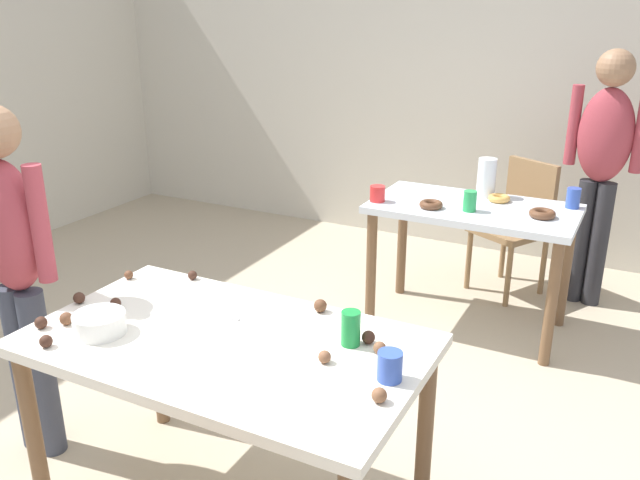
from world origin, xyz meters
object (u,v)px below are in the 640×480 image
(dining_table_far, at_px, (472,225))
(mixing_bowl, at_px, (100,323))
(dining_table_near, at_px, (226,362))
(chair_far_table, at_px, (518,219))
(person_adult_far, at_px, (602,157))
(soda_can, at_px, (351,328))
(person_girl_near, at_px, (13,257))
(pitcher_far, at_px, (487,177))

(dining_table_far, xyz_separation_m, mixing_bowl, (-0.77, -2.10, 0.15))
(dining_table_near, xyz_separation_m, chair_far_table, (0.49, 2.60, -0.16))
(person_adult_far, bearing_deg, dining_table_near, -109.87)
(chair_far_table, height_order, soda_can, soda_can)
(dining_table_far, distance_m, person_adult_far, 0.95)
(dining_table_near, relative_size, person_adult_far, 0.87)
(dining_table_near, xyz_separation_m, person_adult_far, (0.94, 2.61, 0.30))
(dining_table_near, height_order, chair_far_table, chair_far_table)
(dining_table_near, relative_size, mixing_bowl, 7.57)
(dining_table_near, bearing_deg, chair_far_table, 79.32)
(person_adult_far, height_order, soda_can, person_adult_far)
(person_girl_near, bearing_deg, dining_table_near, 2.79)
(mixing_bowl, distance_m, pitcher_far, 2.44)
(dining_table_far, distance_m, pitcher_far, 0.32)
(chair_far_table, bearing_deg, dining_table_near, -100.68)
(mixing_bowl, xyz_separation_m, soda_can, (0.81, 0.33, 0.02))
(person_adult_far, bearing_deg, soda_can, -102.50)
(mixing_bowl, height_order, pitcher_far, pitcher_far)
(chair_far_table, bearing_deg, person_adult_far, 0.79)
(chair_far_table, distance_m, soda_can, 2.46)
(dining_table_far, relative_size, pitcher_far, 5.02)
(mixing_bowl, xyz_separation_m, pitcher_far, (0.78, 2.32, 0.08))
(person_adult_far, relative_size, pitcher_far, 6.99)
(chair_far_table, relative_size, person_adult_far, 0.55)
(person_girl_near, height_order, soda_can, person_girl_near)
(dining_table_far, height_order, chair_far_table, chair_far_table)
(dining_table_far, bearing_deg, soda_can, -88.45)
(mixing_bowl, height_order, soda_can, soda_can)
(dining_table_near, distance_m, soda_can, 0.46)
(dining_table_far, distance_m, mixing_bowl, 2.24)
(dining_table_near, distance_m, pitcher_far, 2.19)
(chair_far_table, xyz_separation_m, pitcher_far, (-0.13, -0.44, 0.37))
(soda_can, bearing_deg, dining_table_near, -157.69)
(dining_table_near, xyz_separation_m, pitcher_far, (0.36, 2.16, 0.20))
(person_girl_near, height_order, mixing_bowl, person_girl_near)
(person_girl_near, relative_size, person_adult_far, 0.94)
(person_adult_far, distance_m, pitcher_far, 0.74)
(chair_far_table, height_order, person_adult_far, person_adult_far)
(chair_far_table, relative_size, soda_can, 7.13)
(dining_table_far, height_order, person_adult_far, person_adult_far)
(chair_far_table, relative_size, person_girl_near, 0.58)
(dining_table_near, distance_m, dining_table_far, 1.97)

